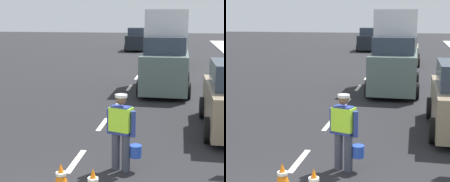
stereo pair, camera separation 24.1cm
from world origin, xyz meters
TOP-DOWN VIEW (x-y plane):
  - ground_plane at (0.00, 21.00)m, footprint 96.00×96.00m
  - lane_center_line at (0.00, 25.20)m, footprint 0.14×46.40m
  - road_worker at (1.11, 2.40)m, footprint 0.77×0.41m
  - traffic_cone_near at (0.76, 1.20)m, footprint 0.36×0.36m
  - traffic_cone_far at (0.09, 1.34)m, footprint 0.36×0.36m
  - delivery_truck at (1.65, 11.48)m, footprint 2.16×4.60m
  - car_outgoing_far at (1.88, 20.74)m, footprint 1.93×4.09m
  - car_oncoming_third at (-1.89, 30.84)m, footprint 1.98×4.39m

SIDE VIEW (x-z plane):
  - ground_plane at x=0.00m, z-range 0.00..0.00m
  - lane_center_line at x=0.00m, z-range 0.00..0.01m
  - traffic_cone_far at x=0.09m, z-range 0.00..0.51m
  - traffic_cone_near at x=0.76m, z-range 0.00..0.52m
  - car_outgoing_far at x=1.88m, z-range -0.07..1.93m
  - road_worker at x=1.11m, z-range 0.10..1.77m
  - car_oncoming_third at x=-1.89m, z-range -0.08..2.11m
  - delivery_truck at x=1.65m, z-range -0.16..3.38m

